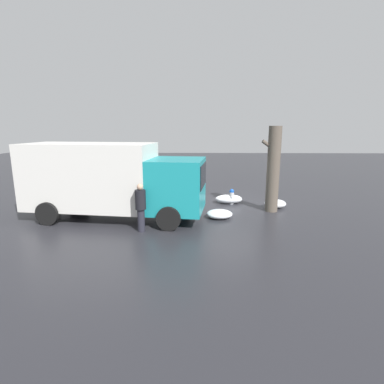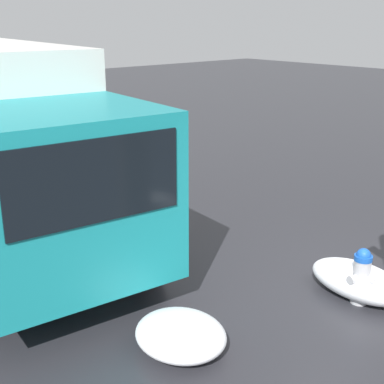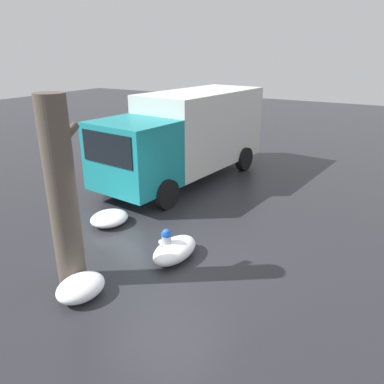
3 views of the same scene
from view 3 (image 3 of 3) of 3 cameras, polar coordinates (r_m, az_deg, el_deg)
ground_plane at (r=8.66m, az=-3.83°, el=-10.12°), size 60.00×60.00×0.00m
fire_hydrant at (r=8.47m, az=-3.91°, el=-7.87°), size 0.43×0.33×0.75m
tree_trunk at (r=7.48m, az=-19.15°, el=-0.31°), size 0.85×0.56×3.76m
delivery_truck at (r=13.42m, az=-0.66°, el=8.88°), size 7.38×3.22×3.08m
pedestrian at (r=13.30m, az=-9.91°, el=5.32°), size 0.38×0.38×1.76m
snow_pile_by_hydrant at (r=8.56m, az=-2.63°, el=-8.82°), size 1.35×0.75×0.43m
snow_pile_curbside at (r=7.68m, az=-16.59°, el=-13.74°), size 1.00×0.80×0.40m
snow_pile_by_tree at (r=10.42m, az=-12.48°, el=-3.91°), size 1.08×0.95×0.34m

